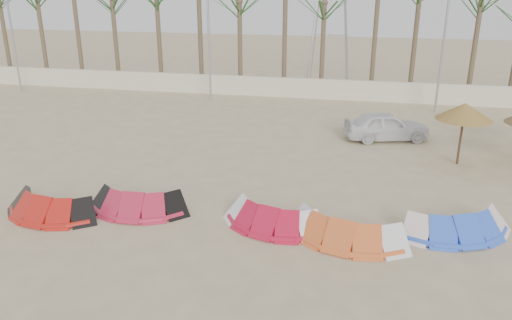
% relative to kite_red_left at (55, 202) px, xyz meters
% --- Properties ---
extents(ground, '(120.00, 120.00, 0.00)m').
position_rel_kite_red_left_xyz_m(ground, '(6.32, -2.91, -0.42)').
color(ground, tan).
rests_on(ground, ground).
extents(boundary_wall, '(60.00, 0.30, 1.30)m').
position_rel_kite_red_left_xyz_m(boundary_wall, '(6.32, 19.09, 0.23)').
color(boundary_wall, beige).
rests_on(boundary_wall, ground).
extents(lamp_a, '(1.25, 0.14, 11.00)m').
position_rel_kite_red_left_xyz_m(lamp_a, '(-13.65, 17.09, 5.35)').
color(lamp_a, '#A5A8AD').
rests_on(lamp_a, ground).
extents(lamp_b, '(1.25, 0.14, 11.00)m').
position_rel_kite_red_left_xyz_m(lamp_b, '(0.35, 17.09, 5.35)').
color(lamp_b, '#A5A8AD').
rests_on(lamp_b, ground).
extents(lamp_c, '(1.25, 0.14, 11.00)m').
position_rel_kite_red_left_xyz_m(lamp_c, '(14.35, 17.09, 5.35)').
color(lamp_c, '#A5A8AD').
rests_on(lamp_c, ground).
extents(pylon, '(3.00, 3.00, 14.00)m').
position_rel_kite_red_left_xyz_m(pylon, '(7.32, 25.09, -0.42)').
color(pylon, '#A5A8AD').
rests_on(pylon, ground).
extents(kite_red_left, '(3.52, 1.89, 0.90)m').
position_rel_kite_red_left_xyz_m(kite_red_left, '(0.00, 0.00, 0.00)').
color(kite_red_left, '#B01B13').
rests_on(kite_red_left, ground).
extents(kite_red_mid, '(3.43, 1.63, 0.90)m').
position_rel_kite_red_left_xyz_m(kite_red_mid, '(2.73, 0.91, 0.00)').
color(kite_red_mid, '#B31F3B').
rests_on(kite_red_mid, ground).
extents(kite_red_right, '(3.58, 2.24, 0.90)m').
position_rel_kite_red_left_xyz_m(kite_red_right, '(7.39, 0.73, -0.00)').
color(kite_red_right, '#B5112F').
rests_on(kite_red_right, ground).
extents(kite_orange, '(3.95, 2.32, 0.90)m').
position_rel_kite_red_left_xyz_m(kite_orange, '(9.71, 0.40, 0.00)').
color(kite_orange, '#D85C28').
rests_on(kite_orange, ground).
extents(kite_blue, '(3.90, 2.66, 0.90)m').
position_rel_kite_red_left_xyz_m(kite_blue, '(13.09, 1.46, 0.00)').
color(kite_blue, blue).
rests_on(kite_blue, ground).
extents(parasol_left, '(2.33, 2.33, 2.68)m').
position_rel_kite_red_left_xyz_m(parasol_left, '(14.16, 7.90, 1.90)').
color(parasol_left, '#4C331E').
rests_on(parasol_left, ground).
extents(car, '(4.40, 2.71, 1.40)m').
position_rel_kite_red_left_xyz_m(car, '(11.24, 10.78, 0.28)').
color(car, silver).
rests_on(car, ground).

